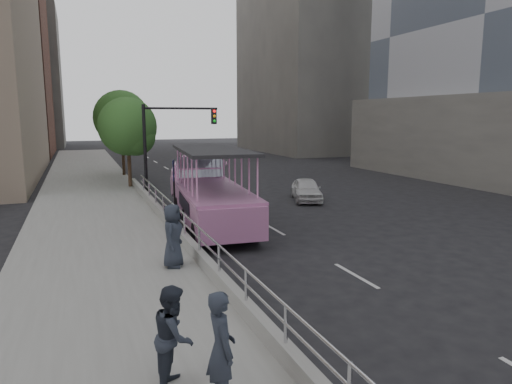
{
  "coord_description": "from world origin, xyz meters",
  "views": [
    {
      "loc": [
        -6.31,
        -12.72,
        4.56
      ],
      "look_at": [
        -0.55,
        1.98,
        1.94
      ],
      "focal_mm": 32.0,
      "sensor_mm": 36.0,
      "label": 1
    }
  ],
  "objects_px": {
    "traffic_signal": "(167,136)",
    "street_tree_near": "(130,129)",
    "pedestrian_mid": "(174,336)",
    "duck_boat": "(207,194)",
    "parking_sign": "(174,183)",
    "street_tree_far": "(123,120)",
    "pedestrian_near": "(221,349)",
    "car": "(306,189)",
    "pedestrian_far": "(173,236)"
  },
  "relations": [
    {
      "from": "traffic_signal",
      "to": "street_tree_near",
      "type": "distance_m",
      "value": 3.8
    },
    {
      "from": "pedestrian_mid",
      "to": "duck_boat",
      "type": "bearing_deg",
      "value": -0.33
    },
    {
      "from": "parking_sign",
      "to": "street_tree_near",
      "type": "distance_m",
      "value": 9.57
    },
    {
      "from": "traffic_signal",
      "to": "street_tree_far",
      "type": "bearing_deg",
      "value": 98.43
    },
    {
      "from": "pedestrian_near",
      "to": "street_tree_near",
      "type": "bearing_deg",
      "value": -3.71
    },
    {
      "from": "pedestrian_near",
      "to": "parking_sign",
      "type": "bearing_deg",
      "value": -9.13
    },
    {
      "from": "traffic_signal",
      "to": "street_tree_near",
      "type": "xyz_separation_m",
      "value": [
        -1.6,
        3.43,
        0.32
      ]
    },
    {
      "from": "pedestrian_near",
      "to": "street_tree_far",
      "type": "relative_size",
      "value": 0.28
    },
    {
      "from": "street_tree_near",
      "to": "pedestrian_mid",
      "type": "bearing_deg",
      "value": -94.59
    },
    {
      "from": "duck_boat",
      "to": "car",
      "type": "distance_m",
      "value": 7.04
    },
    {
      "from": "pedestrian_near",
      "to": "street_tree_far",
      "type": "bearing_deg",
      "value": -3.47
    },
    {
      "from": "car",
      "to": "street_tree_far",
      "type": "distance_m",
      "value": 15.65
    },
    {
      "from": "duck_boat",
      "to": "parking_sign",
      "type": "distance_m",
      "value": 1.5
    },
    {
      "from": "pedestrian_far",
      "to": "parking_sign",
      "type": "height_order",
      "value": "parking_sign"
    },
    {
      "from": "car",
      "to": "street_tree_near",
      "type": "xyz_separation_m",
      "value": [
        -8.55,
        6.72,
        3.21
      ]
    },
    {
      "from": "street_tree_near",
      "to": "pedestrian_far",
      "type": "bearing_deg",
      "value": -92.23
    },
    {
      "from": "traffic_signal",
      "to": "pedestrian_near",
      "type": "bearing_deg",
      "value": -98.32
    },
    {
      "from": "pedestrian_mid",
      "to": "traffic_signal",
      "type": "height_order",
      "value": "traffic_signal"
    },
    {
      "from": "pedestrian_near",
      "to": "parking_sign",
      "type": "distance_m",
      "value": 13.53
    },
    {
      "from": "traffic_signal",
      "to": "pedestrian_far",
      "type": "bearing_deg",
      "value": -99.97
    },
    {
      "from": "car",
      "to": "street_tree_far",
      "type": "bearing_deg",
      "value": 143.11
    },
    {
      "from": "car",
      "to": "parking_sign",
      "type": "relative_size",
      "value": 1.32
    },
    {
      "from": "car",
      "to": "traffic_signal",
      "type": "height_order",
      "value": "traffic_signal"
    },
    {
      "from": "parking_sign",
      "to": "street_tree_far",
      "type": "distance_m",
      "value": 15.53
    },
    {
      "from": "duck_boat",
      "to": "street_tree_far",
      "type": "xyz_separation_m",
      "value": [
        -1.96,
        15.61,
        3.09
      ]
    },
    {
      "from": "duck_boat",
      "to": "street_tree_near",
      "type": "relative_size",
      "value": 1.76
    },
    {
      "from": "traffic_signal",
      "to": "street_tree_near",
      "type": "height_order",
      "value": "street_tree_near"
    },
    {
      "from": "traffic_signal",
      "to": "street_tree_near",
      "type": "bearing_deg",
      "value": 114.98
    },
    {
      "from": "pedestrian_mid",
      "to": "parking_sign",
      "type": "height_order",
      "value": "parking_sign"
    },
    {
      "from": "duck_boat",
      "to": "car",
      "type": "bearing_deg",
      "value": 24.4
    },
    {
      "from": "pedestrian_near",
      "to": "parking_sign",
      "type": "xyz_separation_m",
      "value": [
        2.0,
        13.38,
        0.52
      ]
    },
    {
      "from": "duck_boat",
      "to": "street_tree_near",
      "type": "xyz_separation_m",
      "value": [
        -2.16,
        9.61,
        2.6
      ]
    },
    {
      "from": "parking_sign",
      "to": "street_tree_near",
      "type": "height_order",
      "value": "street_tree_near"
    },
    {
      "from": "car",
      "to": "pedestrian_far",
      "type": "relative_size",
      "value": 1.96
    },
    {
      "from": "pedestrian_far",
      "to": "car",
      "type": "bearing_deg",
      "value": -18.18
    },
    {
      "from": "pedestrian_near",
      "to": "pedestrian_far",
      "type": "bearing_deg",
      "value": -5.77
    },
    {
      "from": "pedestrian_far",
      "to": "street_tree_near",
      "type": "xyz_separation_m",
      "value": [
        0.62,
        16.07,
        2.61
      ]
    },
    {
      "from": "pedestrian_near",
      "to": "pedestrian_mid",
      "type": "xyz_separation_m",
      "value": [
        -0.54,
        0.79,
        -0.06
      ]
    },
    {
      "from": "pedestrian_far",
      "to": "traffic_signal",
      "type": "xyz_separation_m",
      "value": [
        2.22,
        12.64,
        2.29
      ]
    },
    {
      "from": "car",
      "to": "street_tree_near",
      "type": "bearing_deg",
      "value": 161.67
    },
    {
      "from": "pedestrian_far",
      "to": "pedestrian_near",
      "type": "bearing_deg",
      "value": -158.86
    },
    {
      "from": "pedestrian_far",
      "to": "street_tree_far",
      "type": "distance_m",
      "value": 22.3
    },
    {
      "from": "street_tree_near",
      "to": "parking_sign",
      "type": "bearing_deg",
      "value": -85.22
    },
    {
      "from": "duck_boat",
      "to": "pedestrian_far",
      "type": "relative_size",
      "value": 5.51
    },
    {
      "from": "pedestrian_mid",
      "to": "parking_sign",
      "type": "relative_size",
      "value": 0.61
    },
    {
      "from": "car",
      "to": "traffic_signal",
      "type": "distance_m",
      "value": 8.21
    },
    {
      "from": "pedestrian_near",
      "to": "street_tree_near",
      "type": "relative_size",
      "value": 0.31
    },
    {
      "from": "pedestrian_mid",
      "to": "traffic_signal",
      "type": "distance_m",
      "value": 18.92
    },
    {
      "from": "pedestrian_far",
      "to": "pedestrian_mid",
      "type": "bearing_deg",
      "value": -164.74
    },
    {
      "from": "street_tree_far",
      "to": "car",
      "type": "bearing_deg",
      "value": -56.71
    }
  ]
}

